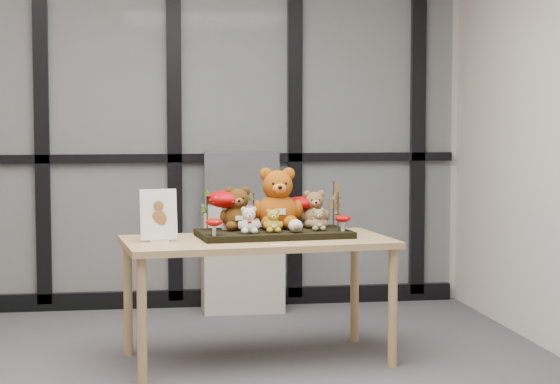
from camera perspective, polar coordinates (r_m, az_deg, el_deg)
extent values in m
plane|color=beige|center=(7.11, -9.63, 4.70)|extent=(5.00, 0.00, 5.00)
plane|color=beige|center=(2.11, -11.53, 5.40)|extent=(5.00, 0.00, 5.00)
cube|color=#2D383F|center=(7.08, -9.63, 4.70)|extent=(4.90, 0.02, 2.70)
cube|color=black|center=(7.20, -9.49, -6.03)|extent=(4.90, 0.06, 0.12)
cube|color=black|center=(7.09, -9.59, 1.87)|extent=(4.90, 0.06, 0.06)
cube|color=black|center=(7.10, -13.28, 4.64)|extent=(0.10, 0.06, 2.70)
cube|color=black|center=(7.09, -5.98, 4.74)|extent=(0.10, 0.06, 2.70)
cube|color=black|center=(7.18, 0.84, 4.76)|extent=(0.10, 0.06, 2.70)
cube|color=black|center=(7.38, 7.76, 4.71)|extent=(0.10, 0.06, 2.70)
cube|color=tan|center=(5.54, -1.29, -2.83)|extent=(1.51, 0.87, 0.04)
cylinder|color=tan|center=(5.18, -7.77, -7.19)|extent=(0.05, 0.05, 0.64)
cylinder|color=tan|center=(5.78, -8.55, -5.97)|extent=(0.05, 0.05, 0.64)
cylinder|color=tan|center=(5.50, 6.36, -6.48)|extent=(0.05, 0.05, 0.64)
cylinder|color=tan|center=(6.08, 4.22, -5.42)|extent=(0.05, 0.05, 0.64)
cube|color=black|center=(5.62, -0.35, -2.36)|extent=(0.87, 0.50, 0.04)
cube|color=silver|center=(5.46, -6.83, -2.73)|extent=(0.11, 0.07, 0.01)
cube|color=white|center=(5.44, -6.85, -1.26)|extent=(0.20, 0.07, 0.27)
ellipsoid|color=brown|center=(5.44, -6.84, -1.51)|extent=(0.09, 0.01, 0.10)
ellipsoid|color=brown|center=(5.43, -6.85, -0.77)|extent=(0.05, 0.01, 0.05)
cube|color=white|center=(5.27, -0.07, -2.99)|extent=(0.08, 0.03, 0.00)
cube|color=#A49F92|center=(7.00, -2.13, -3.73)|extent=(0.55, 0.32, 0.73)
cube|color=#4D5055|center=(6.96, -2.17, 0.77)|extent=(0.52, 0.05, 0.37)
cube|color=black|center=(6.93, -2.14, 0.76)|extent=(0.45, 0.00, 0.30)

